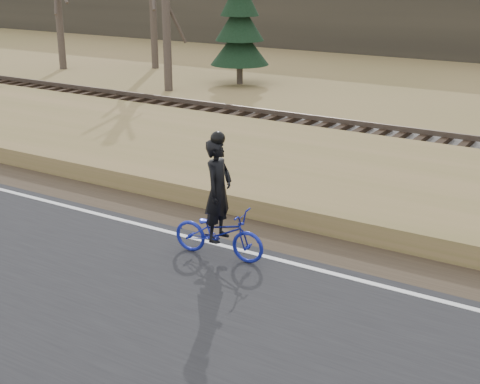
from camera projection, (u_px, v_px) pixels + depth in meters
The scene contains 10 objects.
ground at pixel (22, 202), 15.29m from camera, with size 120.00×120.00×0.00m, color olive.
edge_line at pixel (29, 196), 15.43m from camera, with size 120.00×0.12×0.01m, color silver.
shoulder at pixel (61, 187), 16.24m from camera, with size 120.00×1.60×0.04m, color #473A2B.
embankment at pixel (140, 151), 18.59m from camera, with size 120.00×5.00×0.44m, color olive.
ballast at pixel (216, 124), 21.64m from camera, with size 120.00×3.00×0.45m, color slate.
railroad at pixel (216, 115), 21.54m from camera, with size 120.00×2.40×0.29m.
treeline_backdrop at pixel (427, 2), 38.42m from camera, with size 120.00×4.00×6.00m, color #383328.
cyclist at pixel (219, 217), 12.06m from camera, with size 1.85×0.81×2.37m.
bare_tree_near_left at pixel (166, 5), 27.28m from camera, with size 0.36×0.36×7.03m, color #51443B.
conifer at pixel (240, 22), 29.14m from camera, with size 2.60×2.60×5.70m.
Camera 1 is at (11.81, -9.59, 5.21)m, focal length 50.00 mm.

